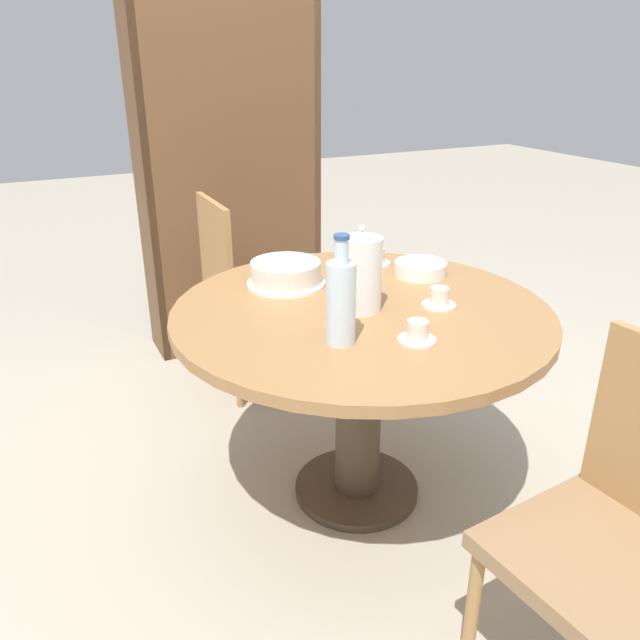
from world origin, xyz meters
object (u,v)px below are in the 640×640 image
(chair_a, at_px, (247,289))
(water_bottle, at_px, (341,300))
(coffee_pot, at_px, (361,272))
(cup_d, at_px, (417,333))
(chair_b, at_px, (621,535))
(cup_c, at_px, (376,258))
(cake_main, at_px, (286,274))
(bookshelf, at_px, (231,187))
(cup_b, at_px, (439,299))
(cup_a, at_px, (367,274))

(chair_a, bearing_deg, water_bottle, 173.94)
(coffee_pot, relative_size, cup_d, 2.49)
(chair_b, height_order, cup_d, chair_b)
(water_bottle, height_order, cup_c, water_bottle)
(chair_b, bearing_deg, cake_main, -172.21)
(bookshelf, bearing_deg, chair_a, 76.27)
(bookshelf, relative_size, cup_b, 16.27)
(water_bottle, xyz_separation_m, cake_main, (0.05, 0.50, -0.09))
(water_bottle, relative_size, cup_c, 2.83)
(bookshelf, distance_m, coffee_pot, 1.48)
(water_bottle, xyz_separation_m, cup_d, (0.20, -0.09, -0.10))
(water_bottle, relative_size, cup_a, 2.83)
(chair_b, relative_size, cup_b, 8.19)
(cup_a, bearing_deg, cup_c, 48.60)
(chair_a, relative_size, bookshelf, 0.50)
(bookshelf, bearing_deg, cup_d, 88.05)
(chair_b, bearing_deg, cup_a, 174.98)
(cake_main, xyz_separation_m, cup_a, (0.28, -0.08, -0.02))
(cup_a, bearing_deg, cup_b, -75.29)
(chair_a, bearing_deg, cup_a, -163.92)
(bookshelf, xyz_separation_m, water_bottle, (-0.26, -1.67, 0.01))
(cup_a, xyz_separation_m, cup_d, (-0.13, -0.51, 0.00))
(coffee_pot, distance_m, cake_main, 0.34)
(chair_a, height_order, cup_b, chair_a)
(coffee_pot, distance_m, water_bottle, 0.25)
(bookshelf, bearing_deg, coffee_pot, 86.70)
(bookshelf, height_order, cup_d, bookshelf)
(cup_a, bearing_deg, bookshelf, 93.27)
(chair_b, bearing_deg, water_bottle, -160.58)
(cake_main, bearing_deg, cup_d, -76.07)
(cup_b, bearing_deg, cup_a, 104.71)
(coffee_pot, bearing_deg, water_bottle, -132.47)
(cake_main, bearing_deg, chair_b, -77.31)
(cup_d, bearing_deg, chair_b, -78.47)
(bookshelf, bearing_deg, cup_a, 93.27)
(coffee_pot, relative_size, water_bottle, 0.88)
(coffee_pot, height_order, cup_a, coffee_pot)
(coffee_pot, height_order, cup_c, coffee_pot)
(cup_b, distance_m, cup_d, 0.29)
(bookshelf, height_order, cake_main, bookshelf)
(chair_a, bearing_deg, coffee_pot, -176.93)
(cup_c, bearing_deg, bookshelf, 100.21)
(chair_b, bearing_deg, chair_a, -178.74)
(cup_d, bearing_deg, coffee_pot, 95.29)
(cup_c, bearing_deg, chair_a, 120.03)
(chair_a, relative_size, water_bottle, 2.89)
(cup_a, bearing_deg, cup_d, -104.59)
(bookshelf, distance_m, cake_main, 1.19)
(water_bottle, height_order, cake_main, water_bottle)
(chair_a, relative_size, cup_a, 8.19)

